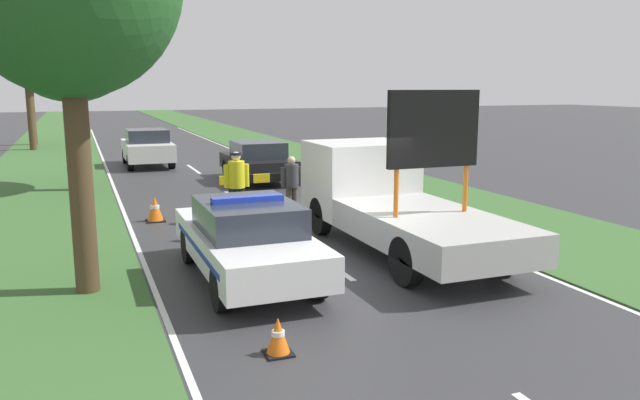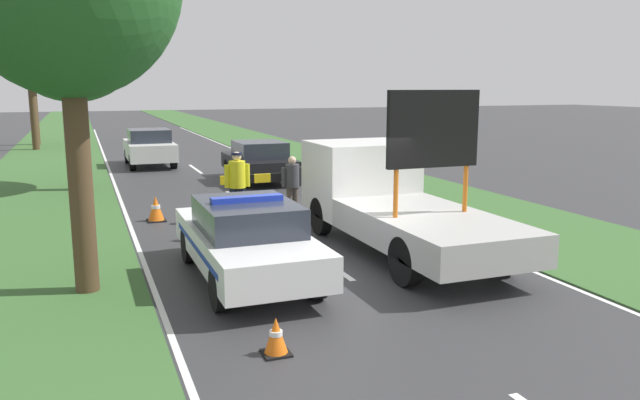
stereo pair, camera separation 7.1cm
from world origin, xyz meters
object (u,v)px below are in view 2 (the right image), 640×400
road_barrier (270,181)px  roadside_tree_near_left (70,22)px  pedestrian_civilian (292,182)px  traffic_cone_near_truck (370,203)px  roadside_tree_near_right (29,60)px  traffic_cone_centre_front (156,209)px  roadside_tree_mid_right (30,50)px  police_car (246,239)px  traffic_cone_behind_barrier (276,336)px  work_truck (388,197)px  queued_car_sedan_black (259,161)px  queued_car_van_white (149,147)px  police_officer (237,181)px  traffic_cone_near_police (194,226)px

road_barrier → roadside_tree_near_left: size_ratio=0.34×
pedestrian_civilian → traffic_cone_near_truck: bearing=-27.7°
pedestrian_civilian → roadside_tree_near_right: (-7.38, 21.49, 3.81)m
road_barrier → traffic_cone_centre_front: (-2.97, 0.30, -0.60)m
roadside_tree_mid_right → roadside_tree_near_right: bearing=-87.6°
police_car → traffic_cone_near_truck: (4.55, 4.44, -0.46)m
pedestrian_civilian → traffic_cone_behind_barrier: bearing=-129.6°
work_truck → queued_car_sedan_black: 9.95m
pedestrian_civilian → queued_car_van_white: pedestrian_civilian is taller
traffic_cone_behind_barrier → roadside_tree_near_left: (-2.28, 14.61, 5.15)m
work_truck → road_barrier: work_truck is taller
police_car → police_officer: police_officer is taller
traffic_cone_near_police → police_officer: bearing=47.2°
road_barrier → roadside_tree_near_left: bearing=131.3°
queued_car_van_white → road_barrier: bearing=99.2°
traffic_cone_centre_front → roadside_tree_near_right: roadside_tree_near_right is taller
traffic_cone_near_truck → roadside_tree_near_left: (-7.28, 6.91, 5.11)m
pedestrian_civilian → traffic_cone_centre_front: 3.57m
traffic_cone_centre_front → queued_car_van_white: (1.05, 11.56, 0.49)m
traffic_cone_behind_barrier → roadside_tree_near_left: roadside_tree_near_left is taller
pedestrian_civilian → roadside_tree_mid_right: (-7.51, 24.67, 4.44)m
police_car → traffic_cone_behind_barrier: size_ratio=9.48×
traffic_cone_behind_barrier → queued_car_van_white: size_ratio=0.12×
pedestrian_civilian → roadside_tree_near_right: size_ratio=0.26×
police_car → pedestrian_civilian: size_ratio=2.93×
police_officer → roadside_tree_near_left: bearing=-59.0°
pedestrian_civilian → traffic_cone_centre_front: pedestrian_civilian is taller
pedestrian_civilian → traffic_cone_near_truck: size_ratio=2.79×
roadside_tree_near_right → police_car: bearing=-79.4°
police_car → road_barrier: bearing=70.7°
road_barrier → queued_car_van_white: bearing=102.5°
traffic_cone_near_truck → roadside_tree_near_right: roadside_tree_near_right is taller
police_car → queued_car_van_white: 17.14m
police_officer → roadside_tree_near_right: (-5.89, 21.59, 3.68)m
pedestrian_civilian → roadside_tree_near_right: bearing=89.2°
police_car → police_officer: 4.75m
traffic_cone_centre_front → road_barrier: bearing=-5.7°
police_officer → traffic_cone_behind_barrier: (-1.41, -7.90, -0.83)m
roadside_tree_mid_right → road_barrier: bearing=-73.7°
police_car → road_barrier: police_car is taller
traffic_cone_centre_front → roadside_tree_near_right: 21.49m
police_officer → traffic_cone_near_police: bearing=49.4°
road_barrier → roadside_tree_mid_right: size_ratio=0.36×
work_truck → pedestrian_civilian: 3.61m
police_car → pedestrian_civilian: pedestrian_civilian is taller
police_car → queued_car_sedan_black: (3.34, 11.22, 0.00)m
police_officer → queued_car_van_white: size_ratio=0.43×
traffic_cone_near_truck → queued_car_van_white: queued_car_van_white is taller
work_truck → traffic_cone_near_police: (-3.87, 1.90, -0.72)m
roadside_tree_near_left → traffic_cone_centre_front: bearing=-73.0°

